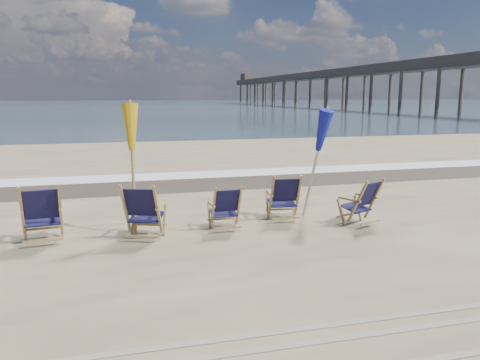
{
  "coord_description": "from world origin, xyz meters",
  "views": [
    {
      "loc": [
        -2.33,
        -6.69,
        2.57
      ],
      "look_at": [
        0.0,
        2.2,
        0.9
      ],
      "focal_mm": 35.0,
      "sensor_mm": 36.0,
      "label": 1
    }
  ],
  "objects": [
    {
      "name": "ocean",
      "position": [
        0.0,
        128.0,
        0.0
      ],
      "size": [
        400.0,
        400.0,
        0.0
      ],
      "primitive_type": "plane",
      "color": "#374D5C",
      "rests_on": "ground"
    },
    {
      "name": "surf_foam",
      "position": [
        0.0,
        8.3,
        0.0
      ],
      "size": [
        200.0,
        1.4,
        0.01
      ],
      "primitive_type": "cube",
      "color": "silver",
      "rests_on": "ground"
    },
    {
      "name": "wet_sand_strip",
      "position": [
        0.0,
        6.8,
        0.0
      ],
      "size": [
        200.0,
        2.6,
        0.0
      ],
      "primitive_type": "cube",
      "color": "#42362A",
      "rests_on": "ground"
    },
    {
      "name": "tire_tracks",
      "position": [
        0.0,
        -2.8,
        0.01
      ],
      "size": [
        80.0,
        1.3,
        0.01
      ],
      "primitive_type": null,
      "color": "gray",
      "rests_on": "ground"
    },
    {
      "name": "beach_chair_0",
      "position": [
        -3.36,
        1.79,
        0.55
      ],
      "size": [
        0.78,
        0.86,
        1.09
      ],
      "primitive_type": null,
      "rotation": [
        0.0,
        0.0,
        3.25
      ],
      "color": "#131134",
      "rests_on": "ground"
    },
    {
      "name": "beach_chair_1",
      "position": [
        -1.7,
        1.46,
        0.53
      ],
      "size": [
        0.9,
        0.95,
        1.06
      ],
      "primitive_type": null,
      "rotation": [
        0.0,
        0.0,
        2.78
      ],
      "color": "#131134",
      "rests_on": "ground"
    },
    {
      "name": "beach_chair_2",
      "position": [
        -0.13,
        1.76,
        0.45
      ],
      "size": [
        0.6,
        0.67,
        0.9
      ],
      "primitive_type": null,
      "rotation": [
        0.0,
        0.0,
        3.18
      ],
      "color": "#131134",
      "rests_on": "ground"
    },
    {
      "name": "beach_chair_3",
      "position": [
        1.21,
        2.09,
        0.5
      ],
      "size": [
        0.71,
        0.78,
        1.0
      ],
      "primitive_type": null,
      "rotation": [
        0.0,
        0.0,
        3.04
      ],
      "color": "#131134",
      "rests_on": "ground"
    },
    {
      "name": "beach_chair_4",
      "position": [
        2.61,
        1.5,
        0.49
      ],
      "size": [
        0.86,
        0.9,
        0.97
      ],
      "primitive_type": null,
      "rotation": [
        0.0,
        0.0,
        3.56
      ],
      "color": "#131134",
      "rests_on": "ground"
    },
    {
      "name": "umbrella_yellow",
      "position": [
        -2.08,
        2.0,
        1.88
      ],
      "size": [
        0.3,
        0.3,
        2.42
      ],
      "color": "#9F8047",
      "rests_on": "ground"
    },
    {
      "name": "umbrella_blue",
      "position": [
        1.61,
        2.26,
        1.8
      ],
      "size": [
        0.3,
        0.3,
        2.34
      ],
      "color": "#A5A5AD",
      "rests_on": "ground"
    },
    {
      "name": "fishing_pier",
      "position": [
        38.0,
        74.0,
        4.65
      ],
      "size": [
        4.4,
        140.0,
        9.3
      ],
      "primitive_type": null,
      "color": "brown",
      "rests_on": "ground"
    }
  ]
}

